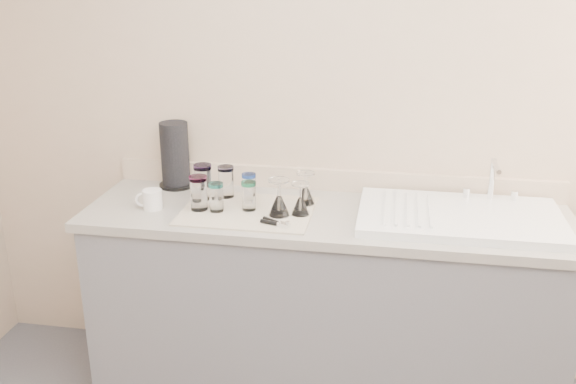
% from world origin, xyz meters
% --- Properties ---
extents(room_envelope, '(3.54, 3.50, 2.52)m').
position_xyz_m(room_envelope, '(0.00, 0.00, 1.56)').
color(room_envelope, '#4C4B50').
rests_on(room_envelope, ground).
extents(counter_unit, '(2.06, 0.62, 0.90)m').
position_xyz_m(counter_unit, '(0.00, 1.20, 0.45)').
color(counter_unit, slate).
rests_on(counter_unit, ground).
extents(sink_unit, '(0.82, 0.50, 0.22)m').
position_xyz_m(sink_unit, '(0.55, 1.20, 0.92)').
color(sink_unit, white).
rests_on(sink_unit, counter_unit).
extents(dish_towel, '(0.55, 0.42, 0.01)m').
position_xyz_m(dish_towel, '(-0.33, 1.15, 0.90)').
color(dish_towel, beige).
rests_on(dish_towel, counter_unit).
extents(tumbler_teal, '(0.08, 0.08, 0.16)m').
position_xyz_m(tumbler_teal, '(-0.55, 1.25, 0.99)').
color(tumbler_teal, white).
rests_on(tumbler_teal, dish_towel).
extents(tumbler_cyan, '(0.07, 0.07, 0.14)m').
position_xyz_m(tumbler_cyan, '(-0.46, 1.30, 0.98)').
color(tumbler_cyan, white).
rests_on(tumbler_cyan, dish_towel).
extents(tumbler_purple, '(0.06, 0.06, 0.12)m').
position_xyz_m(tumbler_purple, '(-0.35, 1.26, 0.97)').
color(tumbler_purple, white).
rests_on(tumbler_purple, dish_towel).
extents(tumbler_magenta, '(0.08, 0.08, 0.15)m').
position_xyz_m(tumbler_magenta, '(-0.53, 1.12, 0.98)').
color(tumbler_magenta, white).
rests_on(tumbler_magenta, dish_towel).
extents(tumbler_blue, '(0.06, 0.06, 0.12)m').
position_xyz_m(tumbler_blue, '(-0.46, 1.12, 0.97)').
color(tumbler_blue, white).
rests_on(tumbler_blue, dish_towel).
extents(tumbler_lavender, '(0.06, 0.06, 0.12)m').
position_xyz_m(tumbler_lavender, '(-0.32, 1.16, 0.97)').
color(tumbler_lavender, white).
rests_on(tumbler_lavender, dish_towel).
extents(goblet_back_right, '(0.08, 0.08, 0.14)m').
position_xyz_m(goblet_back_right, '(-0.10, 1.27, 0.96)').
color(goblet_back_right, white).
rests_on(goblet_back_right, dish_towel).
extents(goblet_front_left, '(0.09, 0.09, 0.16)m').
position_xyz_m(goblet_front_left, '(-0.19, 1.12, 0.96)').
color(goblet_front_left, white).
rests_on(goblet_front_left, dish_towel).
extents(goblet_front_right, '(0.08, 0.08, 0.14)m').
position_xyz_m(goblet_front_right, '(-0.10, 1.14, 0.95)').
color(goblet_front_right, white).
rests_on(goblet_front_right, dish_towel).
extents(can_opener, '(0.13, 0.09, 0.02)m').
position_xyz_m(can_opener, '(-0.18, 1.01, 0.92)').
color(can_opener, silver).
rests_on(can_opener, dish_towel).
extents(white_mug, '(0.12, 0.10, 0.08)m').
position_xyz_m(white_mug, '(-0.74, 1.11, 0.94)').
color(white_mug, white).
rests_on(white_mug, counter_unit).
extents(paper_towel_roll, '(0.16, 0.16, 0.31)m').
position_xyz_m(paper_towel_roll, '(-0.74, 1.41, 1.05)').
color(paper_towel_roll, black).
rests_on(paper_towel_roll, counter_unit).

